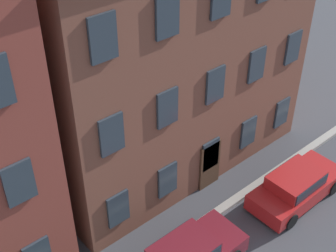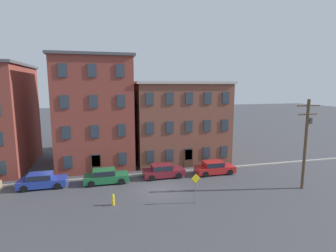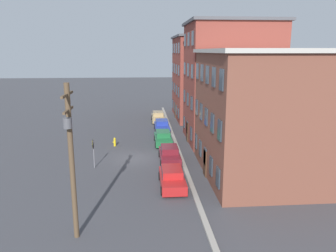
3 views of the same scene
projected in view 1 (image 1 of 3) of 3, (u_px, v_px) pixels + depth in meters
apartment_far at (121, 30)px, 20.74m from camera, size 12.16×12.18×10.30m
car_red at (296, 185)px, 19.05m from camera, size 4.40×1.92×1.43m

